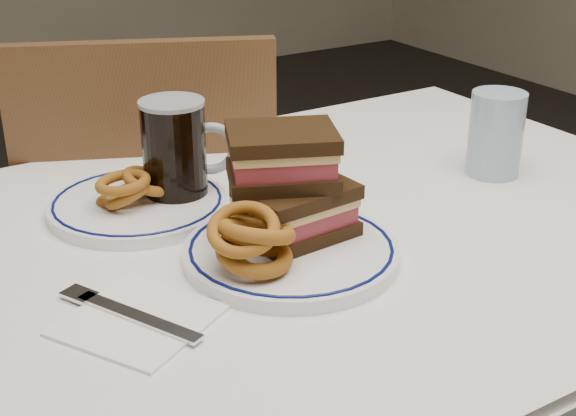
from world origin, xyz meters
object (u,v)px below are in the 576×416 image
chair_far (156,250)px  beer_mug (177,152)px  reuben_sandwich (289,183)px  main_plate (291,251)px  far_plate (138,204)px

chair_far → beer_mug: size_ratio=6.23×
chair_far → reuben_sandwich: 0.61m
main_plate → beer_mug: bearing=100.8°
reuben_sandwich → main_plate: bearing=-118.6°
chair_far → beer_mug: bearing=-104.7°
chair_far → main_plate: size_ratio=3.54×
main_plate → reuben_sandwich: size_ratio=1.64×
reuben_sandwich → beer_mug: 0.21m
chair_far → far_plate: (-0.15, -0.32, 0.25)m
main_plate → reuben_sandwich: reuben_sandwich is taller
chair_far → far_plate: bearing=-114.6°
reuben_sandwich → beer_mug: (-0.06, 0.20, -0.01)m
reuben_sandwich → far_plate: 0.25m
chair_far → beer_mug: chair_far is taller
chair_far → reuben_sandwich: bearing=-92.5°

